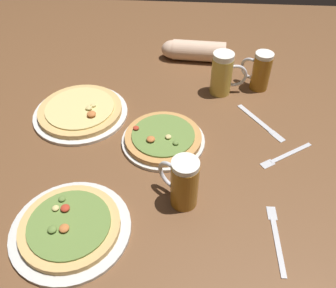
{
  "coord_description": "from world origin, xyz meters",
  "views": [
    {
      "loc": [
        0.06,
        -0.85,
        0.83
      ],
      "look_at": [
        0.0,
        0.0,
        0.02
      ],
      "focal_mm": 38.45,
      "sensor_mm": 36.0,
      "label": 1
    }
  ],
  "objects_px": {
    "beer_mug_dark": "(183,182)",
    "diner_arm": "(192,50)",
    "knife_right": "(261,122)",
    "fork_spare": "(277,237)",
    "pizza_plate_side": "(163,138)",
    "fork_left": "(286,155)",
    "pizza_plate_near": "(70,227)",
    "beer_mug_amber": "(223,74)",
    "pizza_plate_far": "(81,111)",
    "beer_mug_pale": "(260,71)"
  },
  "relations": [
    {
      "from": "pizza_plate_side",
      "to": "fork_left",
      "type": "height_order",
      "value": "pizza_plate_side"
    },
    {
      "from": "pizza_plate_near",
      "to": "diner_arm",
      "type": "relative_size",
      "value": 1.14
    },
    {
      "from": "beer_mug_amber",
      "to": "diner_arm",
      "type": "bearing_deg",
      "value": 116.74
    },
    {
      "from": "pizza_plate_near",
      "to": "knife_right",
      "type": "bearing_deg",
      "value": 41.05
    },
    {
      "from": "diner_arm",
      "to": "pizza_plate_side",
      "type": "bearing_deg",
      "value": -98.64
    },
    {
      "from": "pizza_plate_far",
      "to": "beer_mug_amber",
      "type": "distance_m",
      "value": 0.55
    },
    {
      "from": "knife_right",
      "to": "pizza_plate_far",
      "type": "bearing_deg",
      "value": 179.95
    },
    {
      "from": "beer_mug_amber",
      "to": "pizza_plate_side",
      "type": "bearing_deg",
      "value": -123.8
    },
    {
      "from": "pizza_plate_near",
      "to": "beer_mug_amber",
      "type": "distance_m",
      "value": 0.79
    },
    {
      "from": "pizza_plate_near",
      "to": "beer_mug_amber",
      "type": "relative_size",
      "value": 1.89
    },
    {
      "from": "pizza_plate_near",
      "to": "diner_arm",
      "type": "xyz_separation_m",
      "value": [
        0.3,
        0.9,
        0.03
      ]
    },
    {
      "from": "knife_right",
      "to": "pizza_plate_near",
      "type": "bearing_deg",
      "value": -138.95
    },
    {
      "from": "pizza_plate_far",
      "to": "beer_mug_dark",
      "type": "relative_size",
      "value": 2.09
    },
    {
      "from": "knife_right",
      "to": "fork_spare",
      "type": "distance_m",
      "value": 0.47
    },
    {
      "from": "beer_mug_pale",
      "to": "beer_mug_dark",
      "type": "bearing_deg",
      "value": -115.11
    },
    {
      "from": "fork_spare",
      "to": "diner_arm",
      "type": "relative_size",
      "value": 0.76
    },
    {
      "from": "pizza_plate_near",
      "to": "pizza_plate_side",
      "type": "distance_m",
      "value": 0.42
    },
    {
      "from": "pizza_plate_near",
      "to": "knife_right",
      "type": "height_order",
      "value": "pizza_plate_near"
    },
    {
      "from": "pizza_plate_near",
      "to": "beer_mug_dark",
      "type": "bearing_deg",
      "value": 22.56
    },
    {
      "from": "beer_mug_dark",
      "to": "diner_arm",
      "type": "relative_size",
      "value": 0.58
    },
    {
      "from": "pizza_plate_near",
      "to": "beer_mug_pale",
      "type": "height_order",
      "value": "beer_mug_pale"
    },
    {
      "from": "beer_mug_dark",
      "to": "fork_left",
      "type": "relative_size",
      "value": 0.89
    },
    {
      "from": "pizza_plate_near",
      "to": "pizza_plate_far",
      "type": "distance_m",
      "value": 0.49
    },
    {
      "from": "pizza_plate_side",
      "to": "beer_mug_dark",
      "type": "distance_m",
      "value": 0.26
    },
    {
      "from": "pizza_plate_far",
      "to": "beer_mug_amber",
      "type": "height_order",
      "value": "beer_mug_amber"
    },
    {
      "from": "beer_mug_dark",
      "to": "fork_spare",
      "type": "xyz_separation_m",
      "value": [
        0.25,
        -0.11,
        -0.08
      ]
    },
    {
      "from": "pizza_plate_near",
      "to": "beer_mug_dark",
      "type": "xyz_separation_m",
      "value": [
        0.29,
        0.12,
        0.06
      ]
    },
    {
      "from": "beer_mug_amber",
      "to": "beer_mug_pale",
      "type": "relative_size",
      "value": 1.1
    },
    {
      "from": "pizza_plate_near",
      "to": "pizza_plate_side",
      "type": "relative_size",
      "value": 1.15
    },
    {
      "from": "pizza_plate_near",
      "to": "knife_right",
      "type": "distance_m",
      "value": 0.74
    },
    {
      "from": "pizza_plate_far",
      "to": "fork_spare",
      "type": "distance_m",
      "value": 0.79
    },
    {
      "from": "pizza_plate_side",
      "to": "beer_mug_amber",
      "type": "distance_m",
      "value": 0.37
    },
    {
      "from": "knife_right",
      "to": "diner_arm",
      "type": "height_order",
      "value": "diner_arm"
    },
    {
      "from": "fork_left",
      "to": "diner_arm",
      "type": "distance_m",
      "value": 0.66
    },
    {
      "from": "beer_mug_dark",
      "to": "knife_right",
      "type": "bearing_deg",
      "value": 53.98
    },
    {
      "from": "beer_mug_dark",
      "to": "fork_left",
      "type": "bearing_deg",
      "value": 31.91
    },
    {
      "from": "pizza_plate_far",
      "to": "knife_right",
      "type": "relative_size",
      "value": 1.69
    },
    {
      "from": "beer_mug_pale",
      "to": "diner_arm",
      "type": "relative_size",
      "value": 0.55
    },
    {
      "from": "pizza_plate_near",
      "to": "beer_mug_pale",
      "type": "xyz_separation_m",
      "value": [
        0.57,
        0.71,
        0.06
      ]
    },
    {
      "from": "pizza_plate_far",
      "to": "pizza_plate_side",
      "type": "distance_m",
      "value": 0.33
    },
    {
      "from": "pizza_plate_far",
      "to": "beer_mug_pale",
      "type": "xyz_separation_m",
      "value": [
        0.66,
        0.22,
        0.06
      ]
    },
    {
      "from": "pizza_plate_far",
      "to": "diner_arm",
      "type": "height_order",
      "value": "diner_arm"
    },
    {
      "from": "knife_right",
      "to": "diner_arm",
      "type": "relative_size",
      "value": 0.72
    },
    {
      "from": "beer_mug_pale",
      "to": "knife_right",
      "type": "height_order",
      "value": "beer_mug_pale"
    },
    {
      "from": "beer_mug_dark",
      "to": "pizza_plate_far",
      "type": "bearing_deg",
      "value": 136.68
    },
    {
      "from": "fork_left",
      "to": "pizza_plate_near",
      "type": "bearing_deg",
      "value": -152.32
    },
    {
      "from": "pizza_plate_far",
      "to": "beer_mug_amber",
      "type": "xyz_separation_m",
      "value": [
        0.51,
        0.18,
        0.07
      ]
    },
    {
      "from": "beer_mug_amber",
      "to": "beer_mug_pale",
      "type": "distance_m",
      "value": 0.15
    },
    {
      "from": "beer_mug_dark",
      "to": "knife_right",
      "type": "height_order",
      "value": "beer_mug_dark"
    },
    {
      "from": "pizza_plate_side",
      "to": "fork_left",
      "type": "distance_m",
      "value": 0.4
    }
  ]
}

